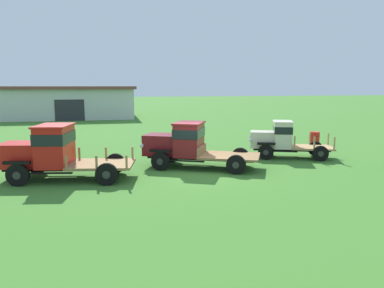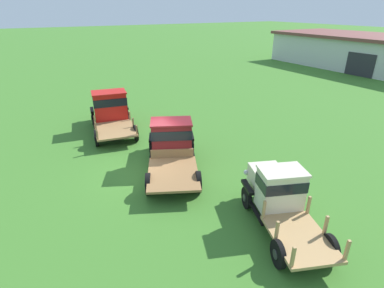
{
  "view_description": "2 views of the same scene",
  "coord_description": "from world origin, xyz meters",
  "px_view_note": "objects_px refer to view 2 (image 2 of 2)",
  "views": [
    {
      "loc": [
        -3.85,
        -16.41,
        3.96
      ],
      "look_at": [
        0.2,
        2.04,
        1.0
      ],
      "focal_mm": 35.0,
      "sensor_mm": 36.0,
      "label": 1
    },
    {
      "loc": [
        11.32,
        -4.32,
        6.87
      ],
      "look_at": [
        0.2,
        2.04,
        1.0
      ],
      "focal_mm": 28.0,
      "sensor_mm": 36.0,
      "label": 2
    }
  ],
  "objects_px": {
    "vintage_truck_second_in_line": "(172,141)",
    "vintage_truck_midrow_center": "(278,194)",
    "vintage_truck_foreground_near": "(110,109)",
    "farm_shed": "(362,51)"
  },
  "relations": [
    {
      "from": "vintage_truck_second_in_line",
      "to": "vintage_truck_midrow_center",
      "type": "bearing_deg",
      "value": 13.17
    },
    {
      "from": "vintage_truck_foreground_near",
      "to": "vintage_truck_second_in_line",
      "type": "height_order",
      "value": "vintage_truck_foreground_near"
    },
    {
      "from": "farm_shed",
      "to": "vintage_truck_midrow_center",
      "type": "relative_size",
      "value": 4.48
    },
    {
      "from": "farm_shed",
      "to": "vintage_truck_second_in_line",
      "type": "height_order",
      "value": "farm_shed"
    },
    {
      "from": "farm_shed",
      "to": "vintage_truck_foreground_near",
      "type": "relative_size",
      "value": 3.66
    },
    {
      "from": "vintage_truck_foreground_near",
      "to": "vintage_truck_second_in_line",
      "type": "xyz_separation_m",
      "value": [
        6.07,
        1.18,
        -0.07
      ]
    },
    {
      "from": "farm_shed",
      "to": "vintage_truck_foreground_near",
      "type": "xyz_separation_m",
      "value": [
        5.03,
        -32.66,
        -0.73
      ]
    },
    {
      "from": "farm_shed",
      "to": "vintage_truck_midrow_center",
      "type": "bearing_deg",
      "value": -61.04
    },
    {
      "from": "farm_shed",
      "to": "vintage_truck_foreground_near",
      "type": "distance_m",
      "value": 33.05
    },
    {
      "from": "vintage_truck_foreground_near",
      "to": "vintage_truck_midrow_center",
      "type": "xyz_separation_m",
      "value": [
        11.66,
        2.49,
        -0.17
      ]
    }
  ]
}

